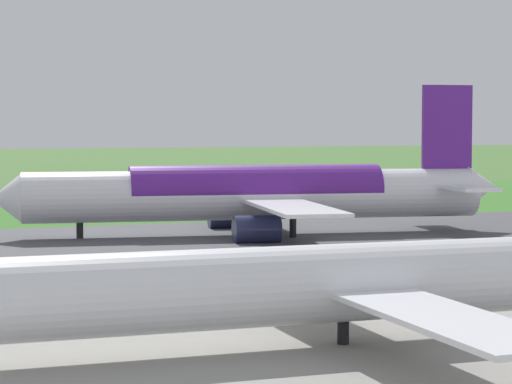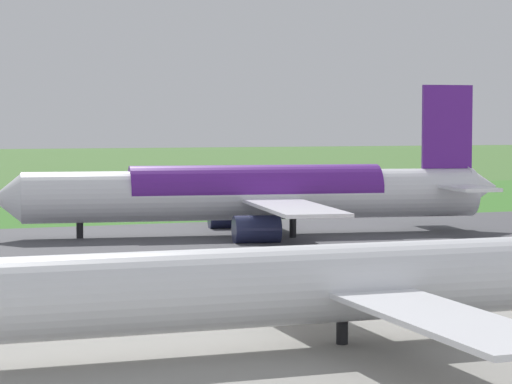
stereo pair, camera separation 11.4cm
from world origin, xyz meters
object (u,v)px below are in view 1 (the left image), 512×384
at_px(service_car_ops, 410,262).
at_px(no_stopping_sign, 284,193).
at_px(airliner_main, 260,193).
at_px(airliner_parked_mid, 348,281).
at_px(traffic_cone_orange, 246,201).

xyz_separation_m(service_car_ops, no_stopping_sign, (-18.14, -69.71, 0.79)).
xyz_separation_m(airliner_main, no_stopping_sign, (-18.93, -39.03, -2.72)).
bearing_deg(airliner_main, no_stopping_sign, -115.87).
relative_size(airliner_main, service_car_ops, 12.06).
distance_m(airliner_parked_mid, service_car_ops, 28.46).
bearing_deg(airliner_main, service_car_ops, 91.47).
height_order(airliner_parked_mid, traffic_cone_orange, airliner_parked_mid).
distance_m(airliner_main, no_stopping_sign, 43.46).
height_order(service_car_ops, no_stopping_sign, no_stopping_sign).
height_order(airliner_parked_mid, service_car_ops, airliner_parked_mid).
relative_size(airliner_main, airliner_parked_mid, 1.27).
bearing_deg(no_stopping_sign, service_car_ops, 75.41).
bearing_deg(traffic_cone_orange, airliner_parked_mid, 72.69).
height_order(no_stopping_sign, traffic_cone_orange, no_stopping_sign).
bearing_deg(traffic_cone_orange, no_stopping_sign, 139.03).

